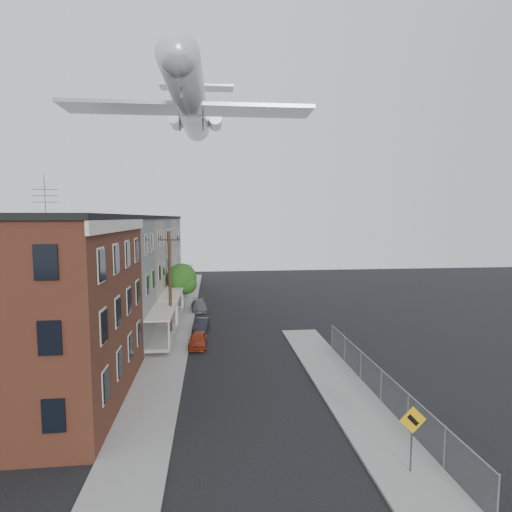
{
  "coord_description": "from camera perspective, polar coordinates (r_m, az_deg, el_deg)",
  "views": [
    {
      "loc": [
        -2.12,
        -15.13,
        10.11
      ],
      "look_at": [
        0.29,
        6.61,
        8.0
      ],
      "focal_mm": 28.0,
      "sensor_mm": 36.0,
      "label": 1
    }
  ],
  "objects": [
    {
      "name": "row_house_c",
      "position": [
        46.95,
        -18.39,
        -0.87
      ],
      "size": [
        11.98,
        7.0,
        10.3
      ],
      "color": "slate",
      "rests_on": "ground"
    },
    {
      "name": "airplane",
      "position": [
        41.09,
        -9.29,
        20.63
      ],
      "size": [
        22.38,
        25.55,
        7.43
      ],
      "color": "silver",
      "rests_on": "ground"
    },
    {
      "name": "row_house_a",
      "position": [
        33.5,
        -23.37,
        -3.5
      ],
      "size": [
        11.98,
        7.0,
        10.3
      ],
      "color": "slate",
      "rests_on": "ground"
    },
    {
      "name": "curb_right",
      "position": [
        24.2,
        9.58,
        -19.09
      ],
      "size": [
        0.15,
        26.0,
        0.14
      ],
      "primitive_type": "cube",
      "color": "gray",
      "rests_on": "ground"
    },
    {
      "name": "corner_building",
      "position": [
        24.74,
        -29.92,
        -6.78
      ],
      "size": [
        10.31,
        12.3,
        12.15
      ],
      "color": "#3A1B12",
      "rests_on": "ground"
    },
    {
      "name": "sidewalk_left",
      "position": [
        40.54,
        -11.04,
        -8.95
      ],
      "size": [
        3.0,
        62.0,
        0.12
      ],
      "primitive_type": "cube",
      "color": "gray",
      "rests_on": "ground"
    },
    {
      "name": "ground",
      "position": [
        18.32,
        1.56,
        -27.99
      ],
      "size": [
        120.0,
        120.0,
        0.0
      ],
      "primitive_type": "plane",
      "color": "black",
      "rests_on": "ground"
    },
    {
      "name": "utility_pole",
      "position": [
        33.76,
        -12.18,
        -3.89
      ],
      "size": [
        1.8,
        0.26,
        9.0
      ],
      "color": "black",
      "rests_on": "ground"
    },
    {
      "name": "row_house_e",
      "position": [
        60.64,
        -15.64,
        0.59
      ],
      "size": [
        11.98,
        7.0,
        10.3
      ],
      "color": "slate",
      "rests_on": "ground"
    },
    {
      "name": "curb_left",
      "position": [
        40.45,
        -8.97,
        -8.93
      ],
      "size": [
        0.15,
        62.0,
        0.14
      ],
      "primitive_type": "cube",
      "color": "gray",
      "rests_on": "ground"
    },
    {
      "name": "car_near",
      "position": [
        32.25,
        -8.31,
        -11.75
      ],
      "size": [
        1.46,
        3.43,
        1.16
      ],
      "primitive_type": "imported",
      "rotation": [
        0.0,
        0.0,
        -0.03
      ],
      "color": "maroon",
      "rests_on": "ground"
    },
    {
      "name": "row_house_d",
      "position": [
        53.78,
        -16.84,
        -0.04
      ],
      "size": [
        11.98,
        7.0,
        10.3
      ],
      "color": "gray",
      "rests_on": "ground"
    },
    {
      "name": "sidewalk_right",
      "position": [
        24.61,
        13.01,
        -18.75
      ],
      "size": [
        3.0,
        26.0,
        0.12
      ],
      "primitive_type": "cube",
      "color": "gray",
      "rests_on": "ground"
    },
    {
      "name": "row_house_b",
      "position": [
        40.18,
        -20.46,
        -1.96
      ],
      "size": [
        11.98,
        7.0,
        10.3
      ],
      "color": "gray",
      "rests_on": "ground"
    },
    {
      "name": "car_far",
      "position": [
        44.23,
        -8.15,
        -7.03
      ],
      "size": [
        1.9,
        3.94,
        1.11
      ],
      "primitive_type": "imported",
      "rotation": [
        0.0,
        0.0,
        0.09
      ],
      "color": "slate",
      "rests_on": "ground"
    },
    {
      "name": "car_mid",
      "position": [
        36.57,
        -7.77,
        -9.72
      ],
      "size": [
        1.42,
        3.36,
        1.08
      ],
      "primitive_type": "imported",
      "rotation": [
        0.0,
        0.0,
        -0.09
      ],
      "color": "black",
      "rests_on": "ground"
    },
    {
      "name": "street_tree",
      "position": [
        43.68,
        -10.4,
        -3.35
      ],
      "size": [
        3.22,
        3.2,
        5.2
      ],
      "color": "black",
      "rests_on": "ground"
    },
    {
      "name": "warning_sign",
      "position": [
        18.06,
        21.43,
        -21.99
      ],
      "size": [
        1.1,
        0.11,
        2.8
      ],
      "color": "#515156",
      "rests_on": "ground"
    },
    {
      "name": "chainlink_fence",
      "position": [
        23.91,
        17.44,
        -17.17
      ],
      "size": [
        0.06,
        18.06,
        1.9
      ],
      "color": "gray",
      "rests_on": "ground"
    }
  ]
}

